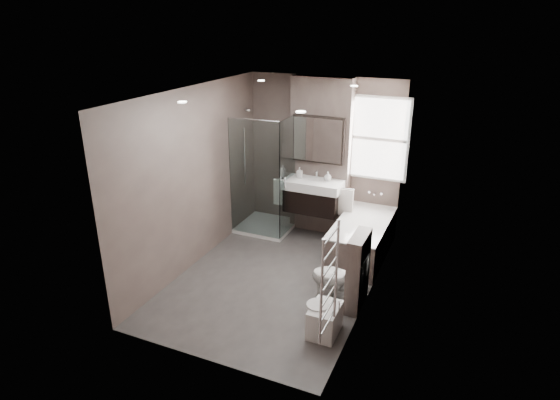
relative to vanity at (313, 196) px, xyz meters
The scene contains 15 objects.
room 1.53m from the vanity, 90.00° to the right, with size 2.70×3.90×2.70m.
vanity_pier 0.66m from the vanity, 90.00° to the left, with size 1.00×0.25×2.60m, color brown.
vanity is the anchor object (origin of this frame).
mirror_cabinet 0.91m from the vanity, 90.00° to the left, with size 0.86×0.08×0.76m.
towel_left 0.56m from the vanity, behind, with size 0.24×0.06×0.44m, color white.
towel_right 0.56m from the vanity, ahead, with size 0.24×0.06×0.44m, color white.
shower_enclosure 0.80m from the vanity, behind, with size 0.90×0.90×2.00m.
bathtub 1.07m from the vanity, 19.37° to the right, with size 0.75×1.60×0.57m.
window 1.37m from the vanity, 26.58° to the left, with size 0.98×0.06×1.33m.
toilet 1.99m from the vanity, 60.21° to the right, with size 0.39×0.69×0.70m, color white.
cistern_box 2.08m from the vanity, 54.16° to the right, with size 0.19×0.55×1.00m.
bidet 2.64m from the vanity, 66.84° to the right, with size 0.39×0.44×0.47m.
towel_radiator 3.30m from the vanity, 67.55° to the right, with size 0.03×0.49×1.10m.
soap_bottle_a 0.43m from the vanity, behind, with size 0.08×0.08×0.18m, color white.
soap_bottle_b 0.41m from the vanity, 22.85° to the left, with size 0.12×0.12×0.15m, color white.
Camera 1 is at (2.36, -5.32, 3.47)m, focal length 30.00 mm.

